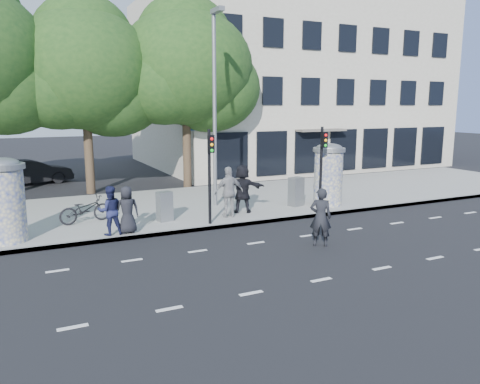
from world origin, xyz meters
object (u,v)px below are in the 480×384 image
ped_a (127,210)px  ped_f (242,189)px  ped_c (110,211)px  cabinet_right (296,192)px  ad_column_left (4,198)px  traffic_pole_far (322,160)px  street_lamp (215,95)px  traffic_pole_near (210,167)px  cabinet_left (165,206)px  man_road (321,217)px  car_mid (32,172)px  ad_column_right (328,173)px  bicycle (85,209)px  ped_e (229,192)px

ped_a → ped_f: ped_f is taller
ped_c → cabinet_right: bearing=-170.7°
ped_c → ped_f: ped_f is taller
ad_column_left → traffic_pole_far: traffic_pole_far is taller
street_lamp → cabinet_right: size_ratio=6.50×
traffic_pole_near → cabinet_right: bearing=16.5°
cabinet_left → traffic_pole_far: bearing=-22.3°
man_road → ad_column_left: bearing=8.3°
ped_c → car_mid: (-1.92, 13.09, -0.28)m
ped_f → cabinet_left: ped_f is taller
traffic_pole_far → ped_a: traffic_pole_far is taller
ad_column_left → car_mid: ad_column_left is taller
traffic_pole_far → ped_c: (-8.32, 0.09, -1.26)m
ped_a → cabinet_left: ped_a is taller
ped_a → ped_c: 0.55m
traffic_pole_near → man_road: size_ratio=1.83×
ad_column_right → bicycle: 9.97m
traffic_pole_near → cabinet_left: size_ratio=3.09×
cabinet_left → ped_f: bearing=-11.5°
traffic_pole_near → ped_c: 3.74m
ped_f → man_road: ped_f is taller
cabinet_right → ped_f: bearing=167.1°
ped_e → car_mid: (-6.50, 12.48, -0.43)m
street_lamp → ad_column_right: bearing=-23.7°
cabinet_left → ad_column_left: bearing=173.1°
cabinet_right → ad_column_left: bearing=166.9°
ped_c → ped_e: size_ratio=0.84×
ad_column_right → ped_e: size_ratio=1.36×
man_road → cabinet_right: size_ratio=1.51×
traffic_pole_far → car_mid: size_ratio=0.81×
ad_column_left → ped_c: ad_column_left is taller
ad_column_right → cabinet_right: size_ratio=2.15×
traffic_pole_far → bicycle: bearing=166.3°
ad_column_right → car_mid: (-11.24, 12.28, -0.85)m
ad_column_right → ped_a: bearing=-174.5°
ad_column_right → cabinet_right: (-1.34, 0.42, -0.77)m
car_mid → bicycle: bearing=172.6°
traffic_pole_near → ped_f: 2.45m
traffic_pole_far → cabinet_left: bearing=169.4°
ped_a → car_mid: ped_a is taller
ad_column_left → ped_a: (3.63, -0.65, -0.59)m
ped_c → ped_f: (5.37, 1.07, 0.15)m
car_mid → ad_column_right: bearing=-152.1°
ad_column_right → traffic_pole_far: traffic_pole_far is taller
cabinet_left → man_road: bearing=-63.7°
ped_f → bicycle: (-5.89, 0.99, -0.47)m
ad_column_left → ad_column_right: bearing=0.9°
traffic_pole_near → ped_e: 1.68m
traffic_pole_far → street_lamp: 5.12m
car_mid → ped_c: bearing=173.8°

